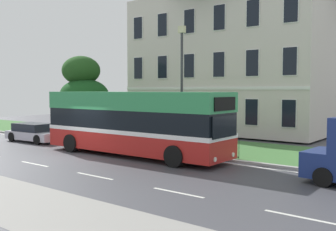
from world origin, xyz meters
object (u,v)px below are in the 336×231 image
at_px(single_decker_bus, 133,122).
at_px(street_lamp_post, 182,79).
at_px(parked_hatchback_00, 34,133).
at_px(georgian_townhouse, 238,49).
at_px(evergreen_tree, 85,102).

bearing_deg(single_decker_bus, street_lamp_post, 66.86).
relative_size(single_decker_bus, street_lamp_post, 1.59).
bearing_deg(street_lamp_post, parked_hatchback_00, -165.50).
height_order(georgian_townhouse, evergreen_tree, georgian_townhouse).
distance_m(evergreen_tree, parked_hatchback_00, 5.09).
height_order(evergreen_tree, parked_hatchback_00, evergreen_tree).
xyz_separation_m(evergreen_tree, single_decker_bus, (9.30, -4.78, -0.74)).
distance_m(georgian_townhouse, single_decker_bus, 15.20).
height_order(evergreen_tree, single_decker_bus, evergreen_tree).
bearing_deg(parked_hatchback_00, evergreen_tree, 93.39).
xyz_separation_m(georgian_townhouse, street_lamp_post, (2.78, -11.65, -2.72)).
bearing_deg(evergreen_tree, single_decker_bus, -27.22).
bearing_deg(street_lamp_post, evergreen_tree, 168.27).
bearing_deg(georgian_townhouse, single_decker_bus, -83.25).
bearing_deg(georgian_townhouse, parked_hatchback_00, -116.44).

